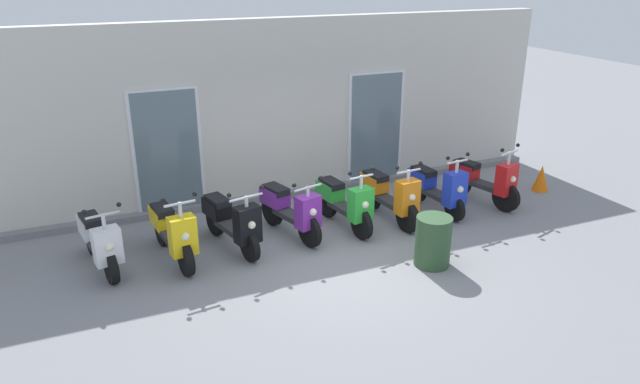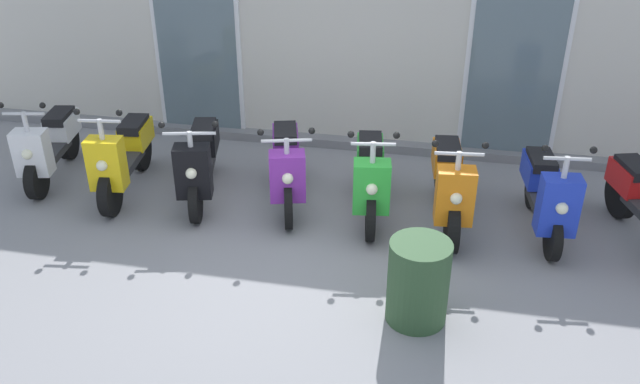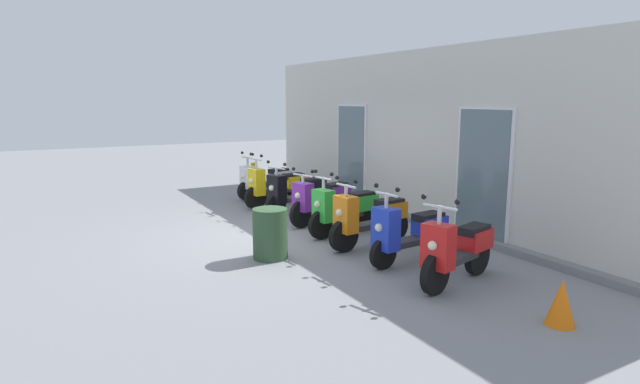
{
  "view_description": "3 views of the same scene",
  "coord_description": "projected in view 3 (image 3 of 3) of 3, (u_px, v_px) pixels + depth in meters",
  "views": [
    {
      "loc": [
        -3.47,
        -7.32,
        4.29
      ],
      "look_at": [
        0.01,
        0.85,
        0.8
      ],
      "focal_mm": 32.87,
      "sensor_mm": 36.0,
      "label": 1
    },
    {
      "loc": [
        1.29,
        -5.49,
        3.85
      ],
      "look_at": [
        0.09,
        0.42,
        0.55
      ],
      "focal_mm": 37.52,
      "sensor_mm": 36.0,
      "label": 2
    },
    {
      "loc": [
        8.32,
        -3.77,
        2.44
      ],
      "look_at": [
        0.0,
        0.82,
        0.72
      ],
      "focal_mm": 29.07,
      "sensor_mm": 36.0,
      "label": 3
    }
  ],
  "objects": [
    {
      "name": "scooter_green",
      "position": [
        344.0,
        209.0,
        9.34
      ],
      "size": [
        0.58,
        1.59,
        1.21
      ],
      "color": "black",
      "rests_on": "ground_plane"
    },
    {
      "name": "ground_plane",
      "position": [
        280.0,
        235.0,
        9.39
      ],
      "size": [
        40.0,
        40.0,
        0.0
      ],
      "primitive_type": "plane",
      "color": "gray"
    },
    {
      "name": "scooter_blue",
      "position": [
        408.0,
        232.0,
        7.71
      ],
      "size": [
        0.53,
        1.51,
        1.23
      ],
      "color": "black",
      "rests_on": "ground_plane"
    },
    {
      "name": "scooter_black",
      "position": [
        296.0,
        192.0,
        11.04
      ],
      "size": [
        0.75,
        1.62,
        1.17
      ],
      "color": "black",
      "rests_on": "ground_plane"
    },
    {
      "name": "scooter_orange",
      "position": [
        369.0,
        219.0,
        8.57
      ],
      "size": [
        0.56,
        1.65,
        1.21
      ],
      "color": "black",
      "rests_on": "ground_plane"
    },
    {
      "name": "trash_bin",
      "position": [
        270.0,
        234.0,
        7.96
      ],
      "size": [
        0.54,
        0.54,
        0.78
      ],
      "primitive_type": "cylinder",
      "color": "#2D4C2D",
      "rests_on": "ground_plane"
    },
    {
      "name": "scooter_purple",
      "position": [
        321.0,
        199.0,
        10.19
      ],
      "size": [
        0.75,
        1.58,
        1.15
      ],
      "color": "black",
      "rests_on": "ground_plane"
    },
    {
      "name": "scooter_yellow",
      "position": [
        277.0,
        186.0,
        11.83
      ],
      "size": [
        0.58,
        1.68,
        1.25
      ],
      "color": "black",
      "rests_on": "ground_plane"
    },
    {
      "name": "traffic_cone",
      "position": [
        561.0,
        303.0,
        5.61
      ],
      "size": [
        0.32,
        0.32,
        0.52
      ],
      "primitive_type": "cone",
      "color": "orange",
      "rests_on": "ground_plane"
    },
    {
      "name": "scooter_white",
      "position": [
        265.0,
        180.0,
        12.81
      ],
      "size": [
        0.64,
        1.55,
        1.18
      ],
      "color": "black",
      "rests_on": "ground_plane"
    },
    {
      "name": "scooter_red",
      "position": [
        457.0,
        250.0,
        6.83
      ],
      "size": [
        0.74,
        1.57,
        1.25
      ],
      "color": "black",
      "rests_on": "ground_plane"
    },
    {
      "name": "curb_bollard",
      "position": [
        253.0,
        175.0,
        14.29
      ],
      "size": [
        0.12,
        0.12,
        0.7
      ],
      "primitive_type": "cylinder",
      "color": "yellow",
      "rests_on": "ground_plane"
    },
    {
      "name": "storefront_facade",
      "position": [
        413.0,
        138.0,
        10.52
      ],
      "size": [
        11.53,
        0.5,
        3.38
      ],
      "color": "beige",
      "rests_on": "ground_plane"
    }
  ]
}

